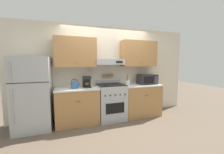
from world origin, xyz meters
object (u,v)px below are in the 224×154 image
at_px(microwave, 147,79).
at_px(coffee_maker, 87,82).
at_px(refrigerator, 33,94).
at_px(stove_range, 111,102).
at_px(tea_kettle, 75,85).
at_px(utensil_crock, 128,83).

bearing_deg(microwave, coffee_maker, 179.86).
xyz_separation_m(refrigerator, microwave, (3.00, 0.03, 0.22)).
relative_size(stove_range, coffee_maker, 3.61).
bearing_deg(microwave, refrigerator, -179.35).
xyz_separation_m(stove_range, coffee_maker, (-0.65, 0.03, 0.57)).
relative_size(tea_kettle, utensil_crock, 0.81).
xyz_separation_m(refrigerator, coffee_maker, (1.22, 0.04, 0.22)).
height_order(stove_range, refrigerator, refrigerator).
xyz_separation_m(tea_kettle, microwave, (2.09, 0.02, 0.06)).
bearing_deg(coffee_maker, tea_kettle, -175.81).
bearing_deg(stove_range, refrigerator, -179.66).
xyz_separation_m(stove_range, refrigerator, (-1.87, -0.01, 0.35)).
bearing_deg(utensil_crock, tea_kettle, -180.00).
relative_size(refrigerator, microwave, 3.13).
height_order(stove_range, tea_kettle, tea_kettle).
relative_size(coffee_maker, microwave, 0.54).
xyz_separation_m(tea_kettle, utensil_crock, (1.44, 0.00, -0.01)).
bearing_deg(utensil_crock, stove_range, -179.37).
height_order(refrigerator, microwave, refrigerator).
distance_m(coffee_maker, microwave, 1.78).
bearing_deg(refrigerator, coffee_maker, 1.81).
distance_m(stove_range, utensil_crock, 0.70).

